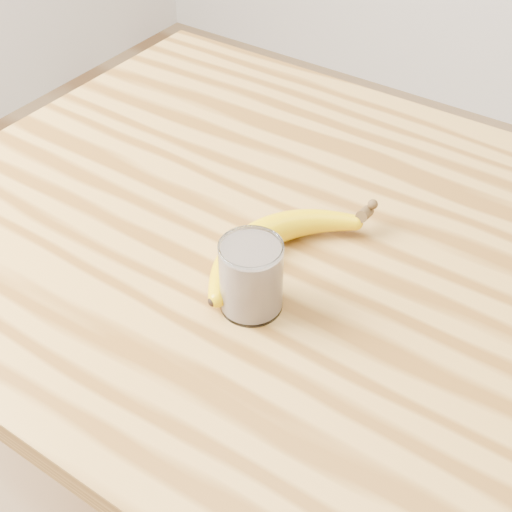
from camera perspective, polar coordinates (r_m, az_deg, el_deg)
The scene contains 3 objects.
table at distance 0.96m, azimuth 7.48°, elevation -6.48°, with size 1.20×0.80×0.90m.
smoothie_glass at distance 0.78m, azimuth -0.40°, elevation -1.66°, with size 0.07×0.07×0.09m.
banana at distance 0.88m, azimuth 0.35°, elevation 1.70°, with size 0.12×0.32×0.04m, color #DDAF02, non-canonical shape.
Camera 1 is at (0.26, -0.60, 1.48)m, focal length 50.00 mm.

